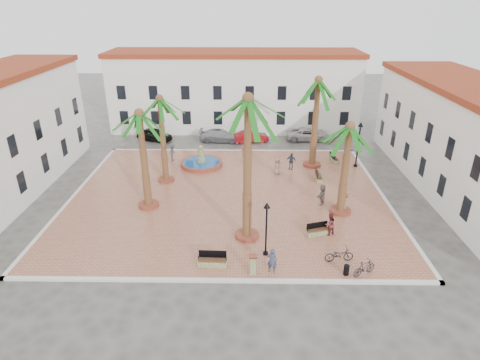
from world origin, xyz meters
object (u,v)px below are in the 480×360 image
(palm_sw, at_px, (140,125))
(lamppost_s, at_px, (267,220))
(lamppost_e, at_px, (359,137))
(bollard_n, at_px, (245,156))
(palm_ne, at_px, (318,90))
(litter_bin, at_px, (346,270))
(bollard_e, at_px, (344,203))
(pedestrian_fountain_a, at_px, (277,166))
(bench_ne, at_px, (334,159))
(bollard_se, at_px, (253,264))
(bench_s, at_px, (213,262))
(car_silver, at_px, (220,136))
(fountain, at_px, (201,163))
(palm_nw, at_px, (160,108))
(pedestrian_north, at_px, (173,152))
(car_red, at_px, (251,137))
(cyclist_a, at_px, (272,260))
(car_white, at_px, (308,134))
(palm_e, at_px, (349,138))
(pedestrian_fountain_b, at_px, (291,161))
(cyclist_b, at_px, (330,224))
(bicycle_a, at_px, (339,255))
(bench_se, at_px, (318,231))
(pedestrian_east, at_px, (322,194))
(car_black, at_px, (154,134))
(bench_e, at_px, (318,177))
(palm_s, at_px, (248,114))

(palm_sw, bearing_deg, lamppost_s, -35.58)
(lamppost_e, height_order, bollard_n, lamppost_e)
(palm_ne, xyz_separation_m, litter_bin, (-0.49, -17.13, -7.12))
(bollard_e, xyz_separation_m, pedestrian_fountain_a, (-4.70, 7.08, 0.07))
(bench_ne, bearing_deg, litter_bin, 161.66)
(bollard_se, bearing_deg, bench_s, 162.88)
(pedestrian_fountain_a, height_order, car_silver, pedestrian_fountain_a)
(fountain, bearing_deg, palm_ne, 0.77)
(palm_nw, relative_size, palm_ne, 0.90)
(bench_s, bearing_deg, bollard_se, -15.18)
(palm_ne, height_order, pedestrian_north, palm_ne)
(bench_s, bearing_deg, car_red, 85.67)
(bench_s, xyz_separation_m, bollard_e, (9.64, 7.16, 0.44))
(palm_sw, xyz_separation_m, bench_s, (5.69, -7.71, -6.43))
(car_red, relative_size, car_silver, 0.82)
(bench_s, relative_size, cyclist_a, 1.13)
(palm_ne, distance_m, car_silver, 13.98)
(bollard_se, xyz_separation_m, car_white, (6.84, 25.40, -0.13))
(palm_nw, bearing_deg, palm_e, -21.07)
(pedestrian_fountain_b, relative_size, car_white, 0.33)
(car_white, bearing_deg, cyclist_b, 174.37)
(bench_s, height_order, bollard_e, bollard_e)
(lamppost_s, relative_size, pedestrian_fountain_a, 2.45)
(palm_nw, xyz_separation_m, bicycle_a, (13.10, -12.00, -6.23))
(lamppost_e, bearing_deg, pedestrian_fountain_a, -165.66)
(cyclist_b, bearing_deg, pedestrian_fountain_b, -111.85)
(bench_se, distance_m, pedestrian_east, 4.74)
(palm_ne, relative_size, car_black, 2.07)
(bench_se, bearing_deg, lamppost_e, 48.10)
(fountain, distance_m, car_silver, 7.85)
(cyclist_a, height_order, pedestrian_fountain_b, pedestrian_fountain_b)
(bollard_se, relative_size, pedestrian_fountain_b, 0.78)
(palm_e, relative_size, bench_s, 3.93)
(palm_sw, xyz_separation_m, bench_e, (14.34, 5.25, -6.45))
(cyclist_a, relative_size, cyclist_b, 0.99)
(palm_ne, distance_m, lamppost_s, 16.73)
(bench_ne, distance_m, pedestrian_east, 9.69)
(palm_nw, bearing_deg, fountain, 52.21)
(car_black, bearing_deg, car_silver, -70.15)
(bench_se, xyz_separation_m, bicycle_a, (0.82, -3.11, 0.23))
(bench_s, bearing_deg, palm_s, 59.30)
(palm_sw, relative_size, cyclist_b, 4.78)
(palm_sw, height_order, palm_ne, palm_ne)
(palm_e, distance_m, car_silver, 20.60)
(fountain, distance_m, palm_e, 16.01)
(palm_e, height_order, car_red, palm_e)
(bench_se, bearing_deg, pedestrian_east, 59.83)
(fountain, bearing_deg, palm_sw, -111.35)
(lamppost_s, bearing_deg, car_red, 91.83)
(car_silver, bearing_deg, palm_ne, -123.86)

